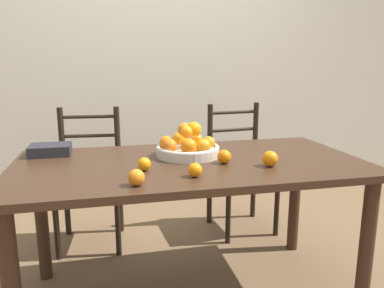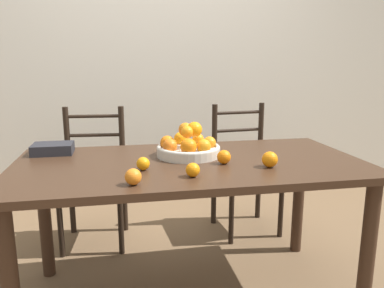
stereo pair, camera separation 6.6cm
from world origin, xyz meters
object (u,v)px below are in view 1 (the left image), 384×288
orange_loose_3 (136,177)px  orange_loose_0 (270,159)px  chair_left (90,179)px  chair_right (240,169)px  orange_loose_1 (224,157)px  orange_loose_4 (195,170)px  book_stack (50,150)px  fruit_bowl (187,147)px  orange_loose_2 (144,164)px

orange_loose_3 → orange_loose_0: bearing=12.7°
chair_left → chair_right: (1.08, -0.00, 0.00)m
orange_loose_3 → chair_right: bearing=52.1°
orange_loose_1 → chair_right: bearing=64.6°
orange_loose_4 → chair_left: (-0.49, 1.02, -0.32)m
orange_loose_0 → chair_left: 1.33m
chair_right → book_stack: size_ratio=4.42×
orange_loose_4 → chair_left: chair_left is taller
orange_loose_1 → book_stack: 0.93m
orange_loose_1 → orange_loose_4: size_ratio=1.10×
orange_loose_3 → fruit_bowl: bearing=54.8°
orange_loose_3 → chair_left: bearing=102.4°
orange_loose_1 → orange_loose_3: size_ratio=1.00×
orange_loose_0 → fruit_bowl: bearing=139.9°
fruit_bowl → orange_loose_1: 0.24m
orange_loose_0 → orange_loose_1: size_ratio=1.10×
book_stack → orange_loose_0: bearing=-24.3°
chair_right → book_stack: bearing=-165.1°
orange_loose_0 → orange_loose_2: 0.59m
orange_loose_3 → chair_right: 1.41m
fruit_bowl → orange_loose_0: bearing=-40.1°
orange_loose_1 → orange_loose_4: bearing=-136.3°
orange_loose_1 → orange_loose_4: 0.26m
fruit_bowl → orange_loose_4: fruit_bowl is taller
orange_loose_0 → orange_loose_3: size_ratio=1.11×
fruit_bowl → orange_loose_2: fruit_bowl is taller
orange_loose_0 → orange_loose_4: bearing=-167.9°
orange_loose_4 → fruit_bowl: bearing=82.8°
fruit_bowl → book_stack: bearing=165.1°
orange_loose_2 → orange_loose_4: (0.20, -0.14, 0.00)m
fruit_bowl → book_stack: (-0.71, 0.19, -0.02)m
orange_loose_0 → orange_loose_1: orange_loose_0 is taller
orange_loose_1 → orange_loose_4: orange_loose_1 is taller
fruit_bowl → chair_left: bearing=129.5°
orange_loose_0 → orange_loose_4: 0.39m
orange_loose_2 → orange_loose_3: 0.21m
orange_loose_2 → chair_right: bearing=47.9°
orange_loose_0 → orange_loose_1: 0.22m
orange_loose_0 → orange_loose_2: (-0.59, 0.06, -0.01)m
orange_loose_0 → orange_loose_3: 0.66m
orange_loose_0 → orange_loose_4: size_ratio=1.21×
fruit_bowl → chair_left: chair_left is taller
orange_loose_1 → book_stack: bearing=156.3°
orange_loose_0 → orange_loose_2: orange_loose_0 is taller
orange_loose_2 → orange_loose_4: 0.25m
orange_loose_1 → orange_loose_0: bearing=-26.8°
orange_loose_0 → chair_right: (0.21, 0.94, -0.33)m
fruit_bowl → book_stack: 0.73m
chair_left → book_stack: (-0.17, -0.47, 0.32)m
orange_loose_2 → orange_loose_3: size_ratio=0.90×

